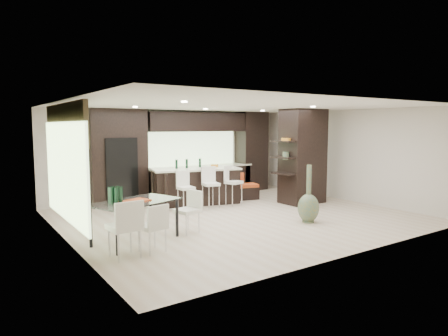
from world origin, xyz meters
TOP-DOWN VIEW (x-y plane):
  - ground at (0.00, 0.00)m, footprint 8.00×8.00m
  - back_wall at (0.00, 3.50)m, footprint 8.00×0.02m
  - left_wall at (-4.00, 0.00)m, footprint 0.02×7.00m
  - right_wall at (4.00, 0.00)m, footprint 0.02×7.00m
  - ceiling at (0.00, 0.00)m, footprint 8.00×7.00m
  - window_left at (-3.96, 0.20)m, footprint 0.04×3.20m
  - window_back at (0.60, 3.46)m, footprint 3.40×0.04m
  - stone_accent at (-3.93, 0.20)m, footprint 0.08×3.00m
  - ceiling_spots at (0.00, 0.25)m, footprint 4.00×3.00m
  - back_cabinetry at (0.50, 3.17)m, footprint 6.80×0.68m
  - refrigerator at (-1.90, 3.12)m, footprint 0.90×0.68m
  - partition_column at (2.60, 0.40)m, footprint 1.20×0.80m
  - kitchen_island at (-0.02, 2.04)m, footprint 2.66×1.65m
  - stool_left at (-0.78, 1.22)m, footprint 0.39×0.39m
  - stool_mid at (-0.02, 1.20)m, footprint 0.47×0.47m
  - stool_right at (0.74, 1.21)m, footprint 0.50×0.50m
  - bench at (1.34, 1.82)m, footprint 1.29×0.73m
  - floor_vase at (1.00, -1.40)m, footprint 0.57×0.57m
  - dining_table at (-2.89, -0.65)m, footprint 1.85×1.41m
  - chair_near at (-2.89, -1.41)m, footprint 0.50×0.50m
  - chair_far at (-3.40, -1.44)m, footprint 0.52×0.52m
  - chair_end at (-1.77, -0.65)m, footprint 0.52×0.52m

SIDE VIEW (x-z plane):
  - ground at x=0.00m, z-range 0.00..0.00m
  - bench at x=1.34m, z-range 0.00..0.47m
  - dining_table at x=-2.89m, z-range 0.00..0.79m
  - chair_near at x=-2.89m, z-range 0.00..0.80m
  - chair_end at x=-1.77m, z-range 0.00..0.82m
  - stool_left at x=-0.78m, z-range 0.00..0.85m
  - stool_right at x=0.74m, z-range 0.00..0.90m
  - stool_mid at x=-0.02m, z-range 0.00..0.91m
  - chair_far at x=-3.40m, z-range 0.00..0.92m
  - kitchen_island at x=-0.02m, z-range 0.00..1.03m
  - floor_vase at x=1.00m, z-range 0.00..1.34m
  - refrigerator at x=-1.90m, z-range 0.00..1.90m
  - back_wall at x=0.00m, z-range 0.00..2.70m
  - left_wall at x=-4.00m, z-range 0.00..2.70m
  - right_wall at x=4.00m, z-range 0.00..2.70m
  - window_left at x=-3.96m, z-range 0.40..2.30m
  - back_cabinetry at x=0.50m, z-range 0.00..2.70m
  - partition_column at x=2.60m, z-range 0.00..2.70m
  - window_back at x=0.60m, z-range 0.95..2.15m
  - stone_accent at x=-3.93m, z-range 1.85..2.65m
  - ceiling_spots at x=0.00m, z-range 2.67..2.69m
  - ceiling at x=0.00m, z-range 2.69..2.71m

